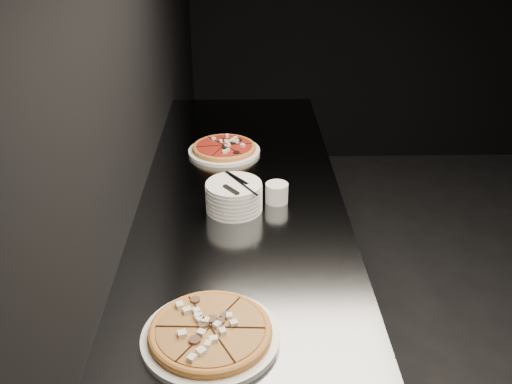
{
  "coord_description": "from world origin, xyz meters",
  "views": [
    {
      "loc": [
        -2.12,
        -1.73,
        1.91
      ],
      "look_at": [
        -2.08,
        -0.04,
        1.02
      ],
      "focal_mm": 40.0,
      "sensor_mm": 36.0,
      "label": 1
    }
  ],
  "objects_px": {
    "pizza_tomato": "(224,149)",
    "ramekin": "(277,192)",
    "counter": "(243,314)",
    "cutlery": "(236,185)",
    "pizza_mushroom": "(211,333)",
    "plate_stack": "(234,196)"
  },
  "relations": [
    {
      "from": "pizza_tomato",
      "to": "ramekin",
      "type": "distance_m",
      "value": 0.48
    },
    {
      "from": "counter",
      "to": "cutlery",
      "type": "xyz_separation_m",
      "value": [
        -0.02,
        0.0,
        0.56
      ]
    },
    {
      "from": "pizza_mushroom",
      "to": "cutlery",
      "type": "xyz_separation_m",
      "value": [
        0.06,
        0.65,
        0.08
      ]
    },
    {
      "from": "counter",
      "to": "pizza_tomato",
      "type": "xyz_separation_m",
      "value": [
        -0.07,
        0.51,
        0.48
      ]
    },
    {
      "from": "pizza_mushroom",
      "to": "ramekin",
      "type": "height_order",
      "value": "ramekin"
    },
    {
      "from": "counter",
      "to": "pizza_tomato",
      "type": "distance_m",
      "value": 0.71
    },
    {
      "from": "pizza_tomato",
      "to": "ramekin",
      "type": "height_order",
      "value": "ramekin"
    },
    {
      "from": "counter",
      "to": "plate_stack",
      "type": "bearing_deg",
      "value": 142.83
    },
    {
      "from": "pizza_mushroom",
      "to": "pizza_tomato",
      "type": "xyz_separation_m",
      "value": [
        0.0,
        1.15,
        -0.0
      ]
    },
    {
      "from": "plate_stack",
      "to": "cutlery",
      "type": "xyz_separation_m",
      "value": [
        0.01,
        -0.01,
        0.05
      ]
    },
    {
      "from": "cutlery",
      "to": "ramekin",
      "type": "relative_size",
      "value": 2.42
    },
    {
      "from": "pizza_mushroom",
      "to": "cutlery",
      "type": "bearing_deg",
      "value": 84.76
    },
    {
      "from": "cutlery",
      "to": "ramekin",
      "type": "height_order",
      "value": "cutlery"
    },
    {
      "from": "pizza_tomato",
      "to": "plate_stack",
      "type": "xyz_separation_m",
      "value": [
        0.05,
        -0.49,
        0.03
      ]
    },
    {
      "from": "cutlery",
      "to": "pizza_mushroom",
      "type": "bearing_deg",
      "value": -132.12
    },
    {
      "from": "counter",
      "to": "cutlery",
      "type": "height_order",
      "value": "cutlery"
    },
    {
      "from": "plate_stack",
      "to": "pizza_mushroom",
      "type": "bearing_deg",
      "value": -94.45
    },
    {
      "from": "pizza_mushroom",
      "to": "plate_stack",
      "type": "relative_size",
      "value": 1.78
    },
    {
      "from": "pizza_mushroom",
      "to": "plate_stack",
      "type": "height_order",
      "value": "plate_stack"
    },
    {
      "from": "cutlery",
      "to": "pizza_tomato",
      "type": "bearing_deg",
      "value": 59.34
    },
    {
      "from": "counter",
      "to": "ramekin",
      "type": "xyz_separation_m",
      "value": [
        0.13,
        0.07,
        0.5
      ]
    },
    {
      "from": "pizza_tomato",
      "to": "pizza_mushroom",
      "type": "bearing_deg",
      "value": -90.19
    }
  ]
}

